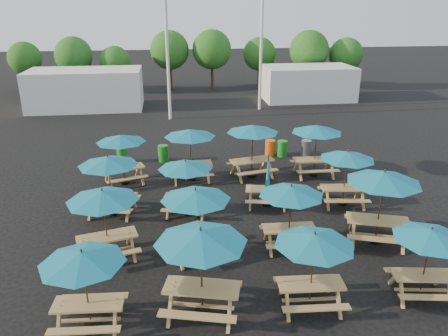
{
  "coord_description": "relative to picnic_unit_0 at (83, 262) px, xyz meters",
  "views": [
    {
      "loc": [
        -2.12,
        -14.74,
        7.35
      ],
      "look_at": [
        0.0,
        1.5,
        1.1
      ],
      "focal_mm": 35.0,
      "sensor_mm": 36.0,
      "label": 1
    }
  ],
  "objects": [
    {
      "name": "picnic_unit_14",
      "position": [
        8.62,
        5.75,
        0.06
      ],
      "size": [
        2.3,
        2.3,
        2.19
      ],
      "rotation": [
        0.0,
        0.0,
        -0.13
      ],
      "color": "#A6814A",
      "rests_on": "ground"
    },
    {
      "name": "tree_7",
      "position": [
        17.83,
        28.83,
        1.16
      ],
      "size": [
        2.95,
        2.95,
        4.48
      ],
      "color": "#382314",
      "rests_on": "ground"
    },
    {
      "name": "tree_1",
      "position": [
        -5.54,
        29.81,
        1.31
      ],
      "size": [
        3.11,
        3.11,
        4.72
      ],
      "color": "#382314",
      "rests_on": "ground"
    },
    {
      "name": "waste_bin_4",
      "position": [
        8.95,
        11.51,
        -1.43
      ],
      "size": [
        0.5,
        0.5,
        0.8
      ],
      "primitive_type": "cylinder",
      "color": "gray",
      "rests_on": "ground"
    },
    {
      "name": "picnic_unit_10",
      "position": [
        5.7,
        6.05,
        -0.97
      ],
      "size": [
        1.91,
        1.75,
        2.1
      ],
      "rotation": [
        0.0,
        0.0,
        -0.21
      ],
      "color": "#A6814A",
      "rests_on": "ground"
    },
    {
      "name": "mast_0",
      "position": [
        2.21,
        19.91,
        4.16
      ],
      "size": [
        0.2,
        0.2,
        12.0
      ],
      "primitive_type": "cylinder",
      "color": "silver",
      "rests_on": "ground"
    },
    {
      "name": "tree_6",
      "position": [
        14.44,
        28.81,
        1.59
      ],
      "size": [
        3.38,
        3.38,
        5.13
      ],
      "color": "#382314",
      "rests_on": "ground"
    },
    {
      "name": "picnic_unit_15",
      "position": [
        8.47,
        8.82,
        0.22
      ],
      "size": [
        2.3,
        2.3,
        2.37
      ],
      "rotation": [
        0.0,
        0.0,
        -0.03
      ],
      "color": "#A6814A",
      "rests_on": "ground"
    },
    {
      "name": "picnic_unit_5",
      "position": [
        2.77,
        2.85,
        0.1
      ],
      "size": [
        2.62,
        2.62,
        2.23
      ],
      "rotation": [
        0.0,
        0.0,
        0.3
      ],
      "color": "#A6814A",
      "rests_on": "ground"
    },
    {
      "name": "tree_0",
      "position": [
        -9.87,
        31.16,
        0.99
      ],
      "size": [
        2.8,
        2.8,
        4.24
      ],
      "color": "#382314",
      "rests_on": "ground"
    },
    {
      "name": "picnic_unit_3",
      "position": [
        0.08,
        8.98,
        0.08
      ],
      "size": [
        2.63,
        2.63,
        2.21
      ],
      "rotation": [
        0.0,
        0.0,
        0.33
      ],
      "color": "#A6814A",
      "rests_on": "ground"
    },
    {
      "name": "waste_bin_2",
      "position": [
        7.15,
        11.8,
        -1.43
      ],
      "size": [
        0.5,
        0.5,
        0.8
      ],
      "primitive_type": "cylinder",
      "color": "#E65B0D",
      "rests_on": "ground"
    },
    {
      "name": "picnic_unit_11",
      "position": [
        5.67,
        9.05,
        0.27
      ],
      "size": [
        2.7,
        2.7,
        2.42
      ],
      "rotation": [
        0.0,
        0.0,
        0.21
      ],
      "color": "#A6814A",
      "rests_on": "ground"
    },
    {
      "name": "waste_bin_1",
      "position": [
        1.74,
        11.6,
        -1.43
      ],
      "size": [
        0.5,
        0.5,
        0.8
      ],
      "primitive_type": "cylinder",
      "color": "#17821C",
      "rests_on": "ground"
    },
    {
      "name": "waste_bin_0",
      "position": [
        -0.24,
        11.7,
        -1.43
      ],
      "size": [
        0.5,
        0.5,
        0.8
      ],
      "primitive_type": "cylinder",
      "color": "#17821C",
      "rests_on": "ground"
    },
    {
      "name": "tree_2",
      "position": [
        -2.18,
        29.56,
        0.79
      ],
      "size": [
        2.59,
        2.59,
        3.93
      ],
      "color": "#382314",
      "rests_on": "ground"
    },
    {
      "name": "picnic_unit_1",
      "position": [
        0.08,
        3.07,
        0.13
      ],
      "size": [
        2.59,
        2.59,
        2.27
      ],
      "rotation": [
        0.0,
        0.0,
        0.25
      ],
      "color": "#A6814A",
      "rests_on": "ground"
    },
    {
      "name": "mast_1",
      "position": [
        8.71,
        21.91,
        4.16
      ],
      "size": [
        0.2,
        0.2,
        12.0
      ],
      "primitive_type": "cylinder",
      "color": "silver",
      "rests_on": "ground"
    },
    {
      "name": "picnic_unit_12",
      "position": [
        8.52,
        0.08,
        -0.07
      ],
      "size": [
        2.19,
        2.19,
        2.03
      ],
      "rotation": [
        0.0,
        0.0,
        -0.16
      ],
      "color": "#A6814A",
      "rests_on": "ground"
    },
    {
      "name": "event_tent_0",
      "position": [
        -3.79,
        23.91,
        -0.44
      ],
      "size": [
        8.0,
        4.0,
        2.8
      ],
      "primitive_type": "cube",
      "color": "silver",
      "rests_on": "ground"
    },
    {
      "name": "picnic_unit_6",
      "position": [
        2.6,
        5.74,
        -0.02
      ],
      "size": [
        2.36,
        2.36,
        2.09
      ],
      "rotation": [
        0.0,
        0.0,
        -0.23
      ],
      "color": "#A6814A",
      "rests_on": "ground"
    },
    {
      "name": "ground",
      "position": [
        4.21,
        5.91,
        -1.84
      ],
      "size": [
        120.0,
        120.0,
        0.0
      ],
      "primitive_type": "plane",
      "color": "black",
      "rests_on": "ground"
    },
    {
      "name": "tree_4",
      "position": [
        6.11,
        30.17,
        1.62
      ],
      "size": [
        3.41,
        3.41,
        5.17
      ],
      "color": "#382314",
      "rests_on": "ground"
    },
    {
      "name": "event_tent_1",
      "position": [
        13.21,
        24.91,
        -0.54
      ],
      "size": [
        7.0,
        4.0,
        2.6
      ],
      "primitive_type": "cube",
      "color": "silver",
      "rests_on": "ground"
    },
    {
      "name": "picnic_unit_4",
      "position": [
        2.71,
        0.14,
        0.24
      ],
      "size": [
        2.75,
        2.75,
        2.39
      ],
      "rotation": [
        0.0,
        0.0,
        -0.26
      ],
      "color": "#A6814A",
      "rests_on": "ground"
    },
    {
      "name": "tree_5",
      "position": [
        10.43,
        30.59,
        1.14
      ],
      "size": [
        2.94,
        2.94,
        4.45
      ],
      "color": "#382314",
      "rests_on": "ground"
    },
    {
      "name": "picnic_unit_0",
      "position": [
        0.0,
        0.0,
        0.0
      ],
      "size": [
        2.11,
        2.11,
        2.11
      ],
      "rotation": [
        0.0,
        0.0,
        -0.06
      ],
      "color": "#A6814A",
      "rests_on": "ground"
    },
    {
      "name": "picnic_unit_9",
      "position": [
        5.7,
        2.96,
        0.02
      ],
      "size": [
        2.09,
        2.09,
        2.14
      ],
      "rotation": [
        0.0,
        0.0,
        -0.04
      ],
      "color": "#A6814A",
      "rests_on": "ground"
    },
    {
      "name": "picnic_unit_8",
      "position": [
        5.47,
        0.06,
        0.02
      ],
      "size": [
        2.13,
        2.13,
        2.13
      ],
      "rotation": [
        0.0,
        0.0,
        -0.06
      ],
      "color": "#A6814A",
      "rests_on": "ground"
    },
    {
      "name": "waste_bin_3",
      "position": [
        7.72,
        11.59,
        -1.43
      ],
      "size": [
        0.5,
        0.5,
        0.8
      ],
      "primitive_type": "cylinder",
      "color": "#17821C",
      "rests_on": "ground"
    },
    {
      "name": "picnic_unit_2",
      "position": [
        -0.11,
        6.07,
        0.14
      ],
      "size": [
        2.54,
        2.54,
        2.27
      ],
      "rotation": [
        0.0,
        0.0,
        -0.22
      ],
      "color": "#A6814A",
      "rests_on": "ground"
    },
    {
      "name": "picnic_unit_13",
      "position": [
        8.61,
        2.91,
        0.31
      ],
      "size": [
        2.95,
        2.95,
        2.47
      ],
      "rotation": [
        0.0,
        0.0,
        -0.33
      ],
      "color": "#A6814A",
      "rests_on": "ground"
    },
    {
      "name": "tree_3",
      "position": [
        2.45,
        30.63,
        1.57
      ],
      "size": [
        3.36,
        3.36,
        5.09
      ],
      "color": "#382314",
      "rests_on": "ground"
    },
    {
      "name": "picnic_unit_7",
      "position": [
        2.96,
        9.0,
        0.2
      ],
      "size": [
        2.28,
        2.28,
        2.34
      ],
      "rotation": [
        0.0,
        0.0,
        0.04
      ],
      "color": "#A6814A",
      "rests_on": "ground"
    }
  ]
}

